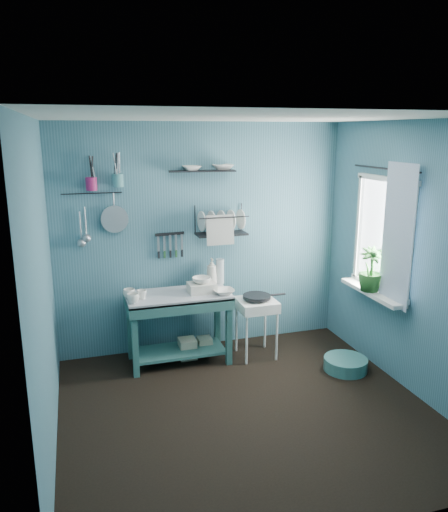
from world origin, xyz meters
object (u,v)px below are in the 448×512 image
object	(u,v)px
wash_tub	(202,288)
storage_tin_large	(187,348)
storage_tin_small	(205,346)
mug_mid	(142,295)
utensil_cup_teal	(118,180)
mug_left	(133,298)
mug_right	(129,294)
water_bottle	(220,271)
dish_rack	(221,220)
hotplate_stand	(256,328)
floor_basin	(345,364)
potted_plant	(371,269)
colander	(115,219)
utensil_cup_magenta	(91,184)
soap_bottle	(212,272)
work_counter	(179,328)
frying_pan	(257,297)

from	to	relation	value
wash_tub	storage_tin_large	world-z (taller)	wash_tub
storage_tin_large	storage_tin_small	size ratio (longest dim) A/B	1.10
mug_mid	utensil_cup_teal	world-z (taller)	utensil_cup_teal
mug_left	mug_mid	size ratio (longest dim) A/B	1.23
utensil_cup_teal	mug_right	bearing A→B (deg)	-84.33
mug_mid	water_bottle	world-z (taller)	water_bottle
mug_left	dish_rack	xyz separation A→B (m)	(1.02, 0.40, 0.66)
hotplate_stand	mug_right	bearing A→B (deg)	174.64
mug_right	floor_basin	bearing A→B (deg)	-18.51
dish_rack	potted_plant	world-z (taller)	dish_rack
water_bottle	floor_basin	xyz separation A→B (m)	(1.08, -0.92, -0.83)
mug_right	colander	world-z (taller)	colander
wash_tub	water_bottle	world-z (taller)	water_bottle
dish_rack	mug_mid	bearing A→B (deg)	-157.26
mug_right	mug_mid	bearing A→B (deg)	-26.57
mug_left	mug_mid	bearing A→B (deg)	45.00
storage_tin_small	utensil_cup_teal	bearing A→B (deg)	165.69
mug_left	colander	world-z (taller)	colander
mug_left	wash_tub	size ratio (longest dim) A/B	0.44
mug_right	utensil_cup_teal	bearing A→B (deg)	95.67
utensil_cup_teal	mug_mid	bearing A→B (deg)	-67.04
potted_plant	mug_left	bearing A→B (deg)	167.42
utensil_cup_magenta	storage_tin_small	distance (m)	2.11
soap_bottle	work_counter	bearing A→B (deg)	-154.54
potted_plant	wash_tub	bearing A→B (deg)	157.49
wash_tub	storage_tin_large	xyz separation A→B (m)	(-0.15, 0.07, -0.70)
utensil_cup_magenta	storage_tin_small	bearing A→B (deg)	-10.98
work_counter	utensil_cup_teal	bearing A→B (deg)	151.57
mug_right	water_bottle	xyz separation A→B (m)	(1.02, 0.22, 0.09)
potted_plant	storage_tin_small	distance (m)	1.96
water_bottle	utensil_cup_magenta	world-z (taller)	utensil_cup_magenta
storage_tin_small	frying_pan	bearing A→B (deg)	-19.10
work_counter	floor_basin	xyz separation A→B (m)	(1.60, -0.70, -0.31)
mug_mid	frying_pan	world-z (taller)	mug_mid
frying_pan	storage_tin_small	xyz separation A→B (m)	(-0.53, 0.18, -0.58)
mug_right	potted_plant	bearing A→B (deg)	-16.16
soap_bottle	mug_right	bearing A→B (deg)	-167.74
utensil_cup_magenta	mug_mid	bearing A→B (deg)	-40.61
water_bottle	hotplate_stand	distance (m)	0.73
work_counter	wash_tub	world-z (taller)	wash_tub
soap_bottle	dish_rack	distance (m)	0.57
mug_left	mug_right	size ratio (longest dim) A/B	1.00
soap_bottle	mug_left	bearing A→B (deg)	-158.20
work_counter	frying_pan	xyz separation A→B (m)	(0.83, -0.10, 0.30)
wash_tub	storage_tin_small	size ratio (longest dim) A/B	1.40
mug_right	colander	distance (m)	0.78
utensil_cup_teal	work_counter	bearing A→B (deg)	-28.86
floor_basin	soap_bottle	bearing A→B (deg)	142.54
mug_left	colander	distance (m)	0.86
mug_mid	storage_tin_small	world-z (taller)	mug_mid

